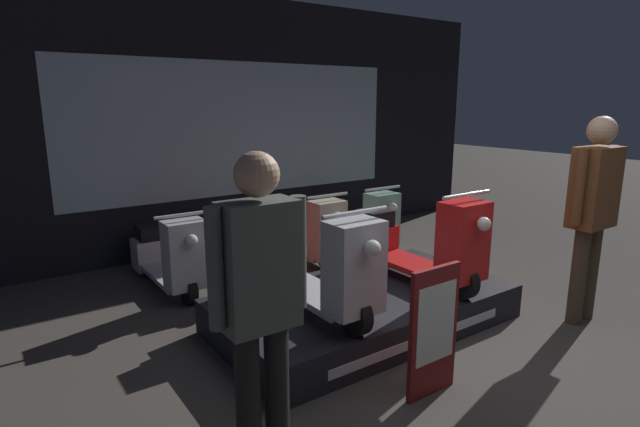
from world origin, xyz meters
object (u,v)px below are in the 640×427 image
object	(u,v)px
scooter_backrow_3	(356,223)
price_sign_board	(433,331)
scooter_backrow_2	(303,232)
scooter_display_right	(417,244)
scooter_backrow_0	(169,256)
scooter_display_left	(313,268)
person_left_browsing	(260,295)
scooter_backrow_1	(241,243)
person_right_browsing	(593,203)

from	to	relation	value
scooter_backrow_3	price_sign_board	world-z (taller)	scooter_backrow_3
scooter_backrow_2	scooter_backrow_3	world-z (taller)	same
scooter_display_right	scooter_backrow_0	bearing A→B (deg)	131.54
scooter_display_left	person_left_browsing	xyz separation A→B (m)	(-0.99, -0.99, 0.33)
person_left_browsing	scooter_backrow_0	bearing A→B (deg)	80.82
scooter_backrow_1	price_sign_board	world-z (taller)	scooter_backrow_1
scooter_backrow_1	price_sign_board	bearing A→B (deg)	-90.95
scooter_backrow_0	scooter_backrow_2	size ratio (longest dim) A/B	1.00
scooter_display_left	person_right_browsing	size ratio (longest dim) A/B	0.84
person_left_browsing	price_sign_board	distance (m)	1.35
scooter_backrow_0	scooter_backrow_2	bearing A→B (deg)	0.00
price_sign_board	scooter_backrow_3	bearing A→B (deg)	59.66
scooter_backrow_3	price_sign_board	size ratio (longest dim) A/B	1.70
scooter_backrow_3	scooter_display_left	bearing A→B (deg)	-136.05
person_right_browsing	scooter_backrow_3	bearing A→B (deg)	94.97
scooter_display_left	scooter_display_right	xyz separation A→B (m)	(1.14, 0.00, 0.00)
scooter_display_right	scooter_backrow_3	world-z (taller)	scooter_display_right
scooter_backrow_0	scooter_backrow_1	distance (m)	0.82
person_right_browsing	price_sign_board	world-z (taller)	person_right_browsing
scooter_backrow_0	person_right_browsing	size ratio (longest dim) A/B	0.84
scooter_backrow_3	scooter_backrow_1	bearing A→B (deg)	180.00
person_right_browsing	scooter_display_left	bearing A→B (deg)	155.85
scooter_backrow_1	scooter_backrow_2	world-z (taller)	same
scooter_backrow_1	person_left_browsing	world-z (taller)	person_left_browsing
scooter_display_right	scooter_backrow_1	distance (m)	2.08
person_right_browsing	scooter_backrow_0	bearing A→B (deg)	133.54
scooter_backrow_0	scooter_backrow_1	bearing A→B (deg)	0.00
scooter_backrow_1	scooter_backrow_0	bearing A→B (deg)	180.00
scooter_display_right	scooter_backrow_0	xyz separation A→B (m)	(-1.66, 1.88, -0.30)
person_left_browsing	price_sign_board	world-z (taller)	person_left_browsing
scooter_display_left	person_left_browsing	size ratio (longest dim) A/B	0.90
scooter_backrow_2	person_right_browsing	world-z (taller)	person_right_browsing
scooter_backrow_2	price_sign_board	world-z (taller)	scooter_backrow_2
scooter_display_right	price_sign_board	distance (m)	1.37
scooter_backrow_3	scooter_display_right	bearing A→B (deg)	-113.26
scooter_backrow_1	scooter_display_left	bearing A→B (deg)	-99.09
scooter_display_left	person_right_browsing	world-z (taller)	person_right_browsing
scooter_backrow_1	price_sign_board	xyz separation A→B (m)	(-0.05, -2.90, 0.10)
scooter_backrow_1	person_right_browsing	bearing A→B (deg)	-56.48
scooter_backrow_3	person_right_browsing	bearing A→B (deg)	-85.03
scooter_backrow_0	price_sign_board	world-z (taller)	scooter_backrow_0
scooter_backrow_2	scooter_display_left	bearing A→B (deg)	-120.91
scooter_backrow_1	scooter_backrow_3	bearing A→B (deg)	0.00
scooter_display_left	scooter_backrow_3	xyz separation A→B (m)	(1.95, 1.88, -0.30)
scooter_backrow_1	person_right_browsing	xyz separation A→B (m)	(1.90, -2.86, 0.72)
scooter_display_right	person_right_browsing	xyz separation A→B (m)	(1.06, -0.99, 0.42)
scooter_display_left	scooter_backrow_2	distance (m)	2.21
price_sign_board	scooter_backrow_0	bearing A→B (deg)	104.99
scooter_display_left	scooter_backrow_2	xyz separation A→B (m)	(1.13, 1.88, -0.30)
person_right_browsing	scooter_backrow_1	bearing A→B (deg)	123.52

